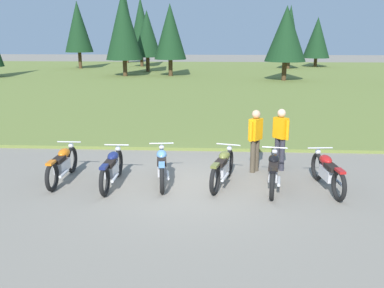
{
  "coord_description": "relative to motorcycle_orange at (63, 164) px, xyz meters",
  "views": [
    {
      "loc": [
        0.6,
        -9.68,
        3.56
      ],
      "look_at": [
        0.0,
        0.6,
        0.9
      ],
      "focal_mm": 39.69,
      "sensor_mm": 36.0,
      "label": 1
    }
  ],
  "objects": [
    {
      "name": "ground_plane",
      "position": [
        3.21,
        -0.2,
        -0.44
      ],
      "size": [
        140.0,
        140.0,
        0.0
      ],
      "primitive_type": "plane",
      "color": "gray"
    },
    {
      "name": "grass_moorland",
      "position": [
        3.21,
        25.01,
        -0.39
      ],
      "size": [
        80.0,
        44.0,
        0.1
      ],
      "primitive_type": "cube",
      "color": "olive",
      "rests_on": "ground"
    },
    {
      "name": "forest_treeline",
      "position": [
        0.3,
        31.45,
        3.59
      ],
      "size": [
        36.89,
        26.35,
        8.83
      ],
      "color": "#47331E",
      "rests_on": "ground"
    },
    {
      "name": "motorcycle_orange",
      "position": [
        0.0,
        0.0,
        0.0
      ],
      "size": [
        0.62,
        2.1,
        0.88
      ],
      "color": "black",
      "rests_on": "ground"
    },
    {
      "name": "motorcycle_navy",
      "position": [
        1.3,
        -0.23,
        0.0
      ],
      "size": [
        0.62,
        2.1,
        0.88
      ],
      "color": "black",
      "rests_on": "ground"
    },
    {
      "name": "motorcycle_sky_blue",
      "position": [
        2.49,
        -0.01,
        0.0
      ],
      "size": [
        0.63,
        2.1,
        0.88
      ],
      "color": "black",
      "rests_on": "ground"
    },
    {
      "name": "motorcycle_olive",
      "position": [
        3.98,
        -0.02,
        0.0
      ],
      "size": [
        0.77,
        2.06,
        0.88
      ],
      "color": "black",
      "rests_on": "ground"
    },
    {
      "name": "motorcycle_black",
      "position": [
        5.17,
        -0.25,
        0.0
      ],
      "size": [
        0.62,
        2.09,
        0.88
      ],
      "color": "black",
      "rests_on": "ground"
    },
    {
      "name": "motorcycle_red",
      "position": [
        6.44,
        -0.23,
        0.0
      ],
      "size": [
        0.62,
        2.1,
        0.88
      ],
      "color": "black",
      "rests_on": "ground"
    },
    {
      "name": "rider_in_hivis_vest",
      "position": [
        5.52,
        1.24,
        0.51
      ],
      "size": [
        0.4,
        0.44,
        1.67
      ],
      "color": "#2D2D38",
      "rests_on": "ground"
    },
    {
      "name": "rider_checking_bike",
      "position": [
        4.84,
        1.04,
        0.51
      ],
      "size": [
        0.39,
        0.46,
        1.67
      ],
      "color": "#4C4233",
      "rests_on": "ground"
    }
  ]
}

